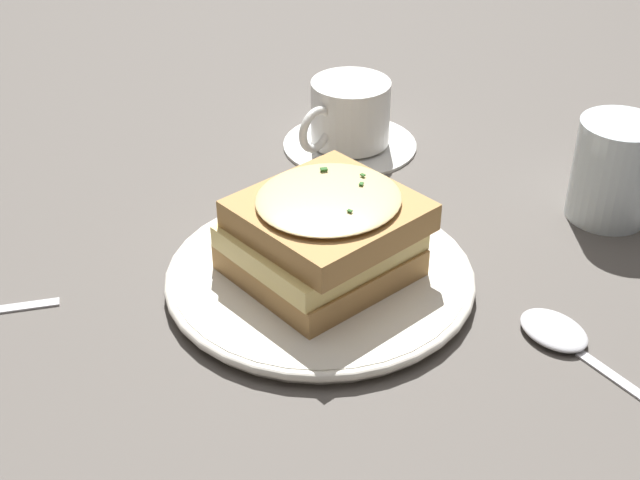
# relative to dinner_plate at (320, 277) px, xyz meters

# --- Properties ---
(ground_plane) EXTENTS (2.40, 2.40, 0.00)m
(ground_plane) POSITION_rel_dinner_plate_xyz_m (0.02, 0.02, -0.01)
(ground_plane) COLOR #514C47
(dinner_plate) EXTENTS (0.25, 0.25, 0.01)m
(dinner_plate) POSITION_rel_dinner_plate_xyz_m (0.00, 0.00, 0.00)
(dinner_plate) COLOR silver
(dinner_plate) RESTS_ON ground_plane
(sandwich) EXTENTS (0.16, 0.15, 0.07)m
(sandwich) POSITION_rel_dinner_plate_xyz_m (-0.00, 0.00, 0.04)
(sandwich) COLOR #B2844C
(sandwich) RESTS_ON dinner_plate
(teacup_with_saucer) EXTENTS (0.14, 0.14, 0.07)m
(teacup_with_saucer) POSITION_rel_dinner_plate_xyz_m (-0.12, -0.21, 0.02)
(teacup_with_saucer) COLOR white
(teacup_with_saucer) RESTS_ON ground_plane
(water_glass) EXTENTS (0.07, 0.07, 0.09)m
(water_glass) POSITION_rel_dinner_plate_xyz_m (-0.28, 0.00, 0.04)
(water_glass) COLOR silver
(water_glass) RESTS_ON ground_plane
(spoon) EXTENTS (0.06, 0.16, 0.01)m
(spoon) POSITION_rel_dinner_plate_xyz_m (-0.14, 0.13, -0.00)
(spoon) COLOR silver
(spoon) RESTS_ON ground_plane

